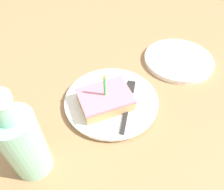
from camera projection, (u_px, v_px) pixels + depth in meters
ground_plane at (118, 106)px, 0.65m from camera, size 2.40×2.40×0.04m
plate at (112, 102)px, 0.62m from camera, size 0.26×0.26×0.02m
cake_slice at (105, 99)px, 0.59m from camera, size 0.10×0.14×0.11m
fork at (128, 101)px, 0.60m from camera, size 0.17×0.12×0.00m
bottle at (23, 143)px, 0.43m from camera, size 0.08×0.08×0.23m
side_plate at (178, 60)px, 0.75m from camera, size 0.23×0.23×0.02m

